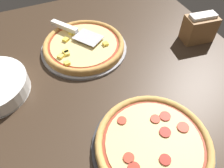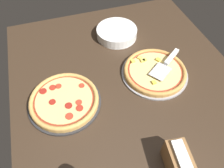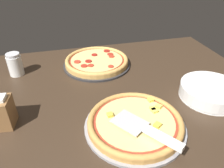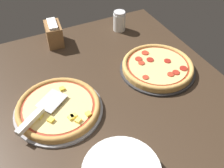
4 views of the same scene
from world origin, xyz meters
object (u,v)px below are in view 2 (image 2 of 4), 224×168
Objects in this scene: pizza_back at (64,100)px; serving_spatula at (169,61)px; napkin_holder at (178,160)px; pizza_front at (155,71)px; plate_stack at (117,33)px.

pizza_back is 1.44× the size of serving_spatula.
napkin_holder reaches higher than serving_spatula.
pizza_front and pizza_back have the same top height.
serving_spatula is at bearing -74.60° from pizza_front.
pizza_front is 1.01× the size of pizza_back.
plate_stack reaches higher than pizza_front.
napkin_holder reaches higher than pizza_back.
plate_stack is at bearing 28.10° from serving_spatula.
pizza_front is 2.45× the size of napkin_holder.
napkin_holder reaches higher than plate_stack.
napkin_holder is (-42.80, -35.95, 3.13)cm from pizza_back.
plate_stack reaches higher than pizza_back.
pizza_front is at bearing 105.40° from serving_spatula.
pizza_back is at bearing 40.03° from napkin_holder.
napkin_holder reaches higher than pizza_front.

